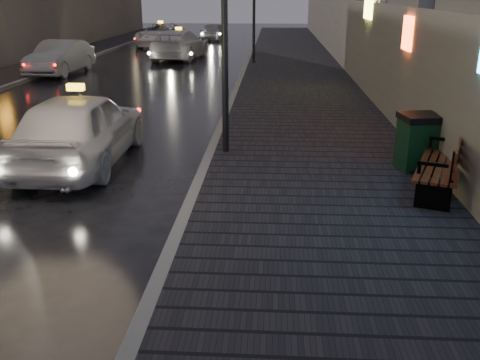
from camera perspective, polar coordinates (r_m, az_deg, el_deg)
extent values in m
plane|color=black|center=(7.19, -21.19, -11.57)|extent=(120.00, 120.00, 0.00)
cube|color=black|center=(26.78, 5.85, 11.91)|extent=(4.60, 58.00, 0.15)
cube|color=slate|center=(26.80, 0.60, 12.01)|extent=(0.20, 58.00, 0.15)
cube|color=black|center=(29.17, -20.27, 11.45)|extent=(2.40, 58.00, 0.15)
cube|color=slate|center=(28.68, -17.84, 11.60)|extent=(0.20, 58.00, 0.15)
cylinder|color=black|center=(11.62, -1.63, 15.03)|extent=(0.14, 0.14, 5.00)
cylinder|color=black|center=(27.57, 1.50, 17.59)|extent=(0.14, 0.14, 5.00)
cube|color=black|center=(9.32, 19.88, -1.64)|extent=(0.55, 0.27, 0.45)
cube|color=black|center=(9.18, 21.69, 0.46)|extent=(0.09, 0.09, 0.79)
cube|color=black|center=(9.15, 19.91, 1.59)|extent=(0.46, 0.22, 0.06)
cube|color=black|center=(10.93, 20.78, 1.30)|extent=(0.55, 0.27, 0.45)
cube|color=black|center=(10.81, 22.33, 3.12)|extent=(0.09, 0.09, 0.79)
cube|color=black|center=(10.79, 20.82, 4.09)|extent=(0.46, 0.22, 0.06)
cube|color=#44190E|center=(10.04, 20.53, 1.35)|extent=(1.39, 2.16, 0.05)
cube|color=#44190E|center=(9.94, 22.31, 2.93)|extent=(0.77, 1.92, 0.45)
cube|color=black|center=(11.28, 18.42, 3.57)|extent=(0.79, 0.79, 1.00)
cube|color=black|center=(11.15, 18.73, 6.34)|extent=(0.85, 0.85, 0.13)
imported|color=silver|center=(11.94, -16.73, 5.34)|extent=(1.94, 4.72, 1.60)
imported|color=#9C9DA3|center=(26.03, -18.64, 12.28)|extent=(1.82, 4.56, 1.48)
imported|color=silver|center=(30.50, -6.51, 14.16)|extent=(2.83, 5.68, 1.59)
imported|color=white|center=(38.37, -8.42, 15.11)|extent=(2.92, 5.69, 1.54)
imported|color=#A3A3AB|center=(42.66, -2.82, 15.55)|extent=(1.97, 4.00, 1.31)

